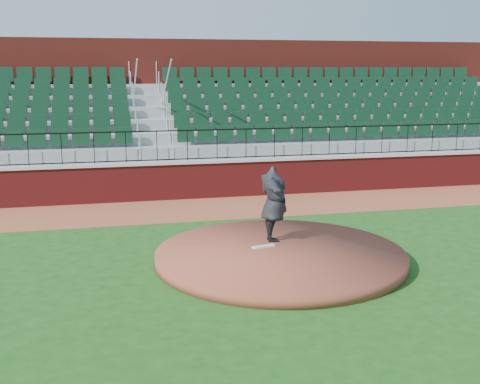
# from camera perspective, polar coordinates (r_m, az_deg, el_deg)

# --- Properties ---
(ground) EXTENTS (90.00, 90.00, 0.00)m
(ground) POSITION_cam_1_polar(r_m,az_deg,el_deg) (13.68, 1.45, -6.58)
(ground) COLOR #194814
(ground) RESTS_ON ground
(warning_track) EXTENTS (34.00, 3.20, 0.01)m
(warning_track) POSITION_cam_1_polar(r_m,az_deg,el_deg) (18.76, -2.74, -1.53)
(warning_track) COLOR brown
(warning_track) RESTS_ON ground
(field_wall) EXTENTS (34.00, 0.35, 1.20)m
(field_wall) POSITION_cam_1_polar(r_m,az_deg,el_deg) (20.18, -3.59, 1.12)
(field_wall) COLOR maroon
(field_wall) RESTS_ON ground
(wall_cap) EXTENTS (34.00, 0.45, 0.10)m
(wall_cap) POSITION_cam_1_polar(r_m,az_deg,el_deg) (20.08, -3.61, 2.95)
(wall_cap) COLOR #B7B7B7
(wall_cap) RESTS_ON field_wall
(wall_railing) EXTENTS (34.00, 0.05, 1.00)m
(wall_railing) POSITION_cam_1_polar(r_m,az_deg,el_deg) (20.00, -3.63, 4.51)
(wall_railing) COLOR black
(wall_railing) RESTS_ON wall_cap
(seating_stands) EXTENTS (34.00, 5.10, 4.60)m
(seating_stands) POSITION_cam_1_polar(r_m,az_deg,el_deg) (22.62, -4.82, 6.59)
(seating_stands) COLOR gray
(seating_stands) RESTS_ON ground
(concourse_wall) EXTENTS (34.00, 0.50, 5.50)m
(concourse_wall) POSITION_cam_1_polar(r_m,az_deg,el_deg) (25.36, -5.79, 8.14)
(concourse_wall) COLOR maroon
(concourse_wall) RESTS_ON ground
(pitchers_mound) EXTENTS (5.66, 5.66, 0.25)m
(pitchers_mound) POSITION_cam_1_polar(r_m,az_deg,el_deg) (13.64, 3.86, -6.12)
(pitchers_mound) COLOR brown
(pitchers_mound) RESTS_ON ground
(pitching_rubber) EXTENTS (0.57, 0.26, 0.04)m
(pitching_rubber) POSITION_cam_1_polar(r_m,az_deg,el_deg) (13.82, 2.28, -5.23)
(pitching_rubber) COLOR silver
(pitching_rubber) RESTS_ON pitchers_mound
(pitcher) EXTENTS (0.88, 2.28, 1.81)m
(pitcher) POSITION_cam_1_polar(r_m,az_deg,el_deg) (14.13, 3.27, -1.15)
(pitcher) COLOR black
(pitcher) RESTS_ON pitchers_mound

